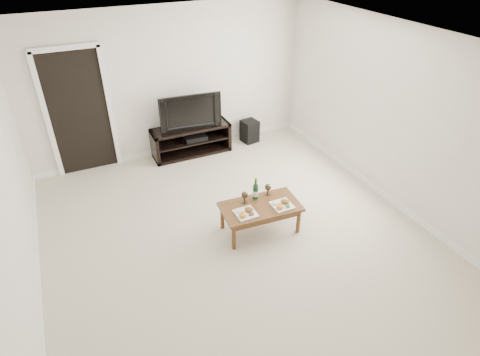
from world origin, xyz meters
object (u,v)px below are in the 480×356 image
(television, at_px, (189,110))
(media_console, at_px, (191,140))
(coffee_table, at_px, (260,218))
(subwoofer, at_px, (250,131))

(television, bearing_deg, media_console, -175.27)
(coffee_table, bearing_deg, television, 92.76)
(television, xyz_separation_m, subwoofer, (1.20, -0.00, -0.65))
(subwoofer, xyz_separation_m, coffee_table, (-1.08, -2.52, -0.01))
(television, distance_m, subwoofer, 1.36)
(subwoofer, bearing_deg, television, 170.41)
(subwoofer, distance_m, coffee_table, 2.74)
(media_console, xyz_separation_m, television, (0.00, 0.00, 0.59))
(media_console, relative_size, subwoofer, 3.31)
(media_console, relative_size, coffee_table, 1.34)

